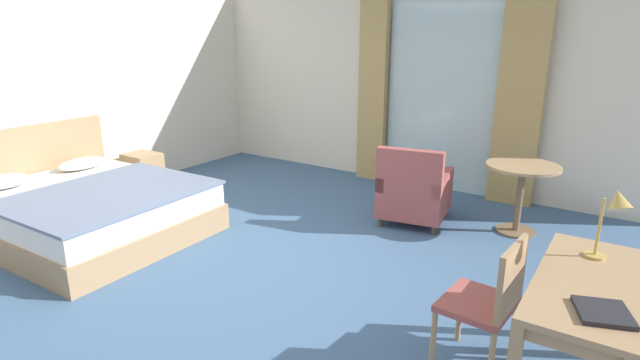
{
  "coord_description": "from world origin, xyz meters",
  "views": [
    {
      "loc": [
        2.84,
        -3.08,
        2.06
      ],
      "look_at": [
        0.57,
        0.3,
        0.83
      ],
      "focal_mm": 27.68,
      "sensor_mm": 36.0,
      "label": 1
    }
  ],
  "objects_px": {
    "round_cafe_table": "(521,182)",
    "armchair_by_window": "(414,192)",
    "closed_book": "(603,312)",
    "writing_desk": "(586,297)",
    "desk_lamp": "(615,207)",
    "bed": "(87,208)",
    "desk_chair": "(490,298)",
    "nightstand": "(143,171)"
  },
  "relations": [
    {
      "from": "round_cafe_table",
      "to": "writing_desk",
      "type": "bearing_deg",
      "value": -70.38
    },
    {
      "from": "writing_desk",
      "to": "closed_book",
      "type": "bearing_deg",
      "value": -74.45
    },
    {
      "from": "writing_desk",
      "to": "round_cafe_table",
      "type": "relative_size",
      "value": 1.66
    },
    {
      "from": "writing_desk",
      "to": "armchair_by_window",
      "type": "distance_m",
      "value": 2.84
    },
    {
      "from": "writing_desk",
      "to": "round_cafe_table",
      "type": "xyz_separation_m",
      "value": [
        -0.87,
        2.43,
        -0.11
      ]
    },
    {
      "from": "closed_book",
      "to": "armchair_by_window",
      "type": "distance_m",
      "value": 3.18
    },
    {
      "from": "desk_chair",
      "to": "writing_desk",
      "type": "bearing_deg",
      "value": 4.74
    },
    {
      "from": "round_cafe_table",
      "to": "nightstand",
      "type": "bearing_deg",
      "value": -164.91
    },
    {
      "from": "desk_lamp",
      "to": "writing_desk",
      "type": "bearing_deg",
      "value": -101.46
    },
    {
      "from": "armchair_by_window",
      "to": "round_cafe_table",
      "type": "bearing_deg",
      "value": 18.11
    },
    {
      "from": "writing_desk",
      "to": "armchair_by_window",
      "type": "xyz_separation_m",
      "value": [
        -1.9,
        2.09,
        -0.32
      ]
    },
    {
      "from": "nightstand",
      "to": "writing_desk",
      "type": "bearing_deg",
      "value": -12.32
    },
    {
      "from": "round_cafe_table",
      "to": "closed_book",
      "type": "bearing_deg",
      "value": -70.88
    },
    {
      "from": "desk_lamp",
      "to": "closed_book",
      "type": "bearing_deg",
      "value": -85.83
    },
    {
      "from": "nightstand",
      "to": "round_cafe_table",
      "type": "relative_size",
      "value": 0.66
    },
    {
      "from": "nightstand",
      "to": "desk_chair",
      "type": "height_order",
      "value": "desk_chair"
    },
    {
      "from": "bed",
      "to": "writing_desk",
      "type": "bearing_deg",
      "value": 1.75
    },
    {
      "from": "writing_desk",
      "to": "desk_lamp",
      "type": "bearing_deg",
      "value": 78.54
    },
    {
      "from": "bed",
      "to": "round_cafe_table",
      "type": "relative_size",
      "value": 3.02
    },
    {
      "from": "armchair_by_window",
      "to": "round_cafe_table",
      "type": "relative_size",
      "value": 1.21
    },
    {
      "from": "bed",
      "to": "writing_desk",
      "type": "relative_size",
      "value": 1.82
    },
    {
      "from": "desk_chair",
      "to": "closed_book",
      "type": "distance_m",
      "value": 0.71
    },
    {
      "from": "bed",
      "to": "armchair_by_window",
      "type": "xyz_separation_m",
      "value": [
        2.7,
        2.23,
        0.06
      ]
    },
    {
      "from": "nightstand",
      "to": "writing_desk",
      "type": "height_order",
      "value": "writing_desk"
    },
    {
      "from": "desk_chair",
      "to": "closed_book",
      "type": "relative_size",
      "value": 3.66
    },
    {
      "from": "desk_lamp",
      "to": "closed_book",
      "type": "xyz_separation_m",
      "value": [
        0.04,
        -0.61,
        -0.34
      ]
    },
    {
      "from": "round_cafe_table",
      "to": "desk_chair",
      "type": "bearing_deg",
      "value": -81.4
    },
    {
      "from": "bed",
      "to": "desk_chair",
      "type": "relative_size",
      "value": 2.51
    },
    {
      "from": "writing_desk",
      "to": "desk_lamp",
      "type": "height_order",
      "value": "desk_lamp"
    },
    {
      "from": "nightstand",
      "to": "desk_lamp",
      "type": "xyz_separation_m",
      "value": [
        5.5,
        -0.93,
        0.87
      ]
    },
    {
      "from": "desk_lamp",
      "to": "nightstand",
      "type": "bearing_deg",
      "value": 170.39
    },
    {
      "from": "closed_book",
      "to": "round_cafe_table",
      "type": "height_order",
      "value": "closed_book"
    },
    {
      "from": "desk_lamp",
      "to": "round_cafe_table",
      "type": "height_order",
      "value": "desk_lamp"
    },
    {
      "from": "desk_lamp",
      "to": "armchair_by_window",
      "type": "height_order",
      "value": "desk_lamp"
    },
    {
      "from": "desk_lamp",
      "to": "round_cafe_table",
      "type": "bearing_deg",
      "value": 112.95
    },
    {
      "from": "writing_desk",
      "to": "bed",
      "type": "bearing_deg",
      "value": -178.25
    },
    {
      "from": "desk_chair",
      "to": "desk_lamp",
      "type": "distance_m",
      "value": 0.87
    },
    {
      "from": "round_cafe_table",
      "to": "armchair_by_window",
      "type": "bearing_deg",
      "value": -161.89
    },
    {
      "from": "writing_desk",
      "to": "desk_lamp",
      "type": "distance_m",
      "value": 0.53
    },
    {
      "from": "closed_book",
      "to": "armchair_by_window",
      "type": "xyz_separation_m",
      "value": [
        -2.0,
        2.43,
        -0.43
      ]
    },
    {
      "from": "armchair_by_window",
      "to": "round_cafe_table",
      "type": "xyz_separation_m",
      "value": [
        1.04,
        0.34,
        0.21
      ]
    },
    {
      "from": "desk_chair",
      "to": "armchair_by_window",
      "type": "height_order",
      "value": "same"
    }
  ]
}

